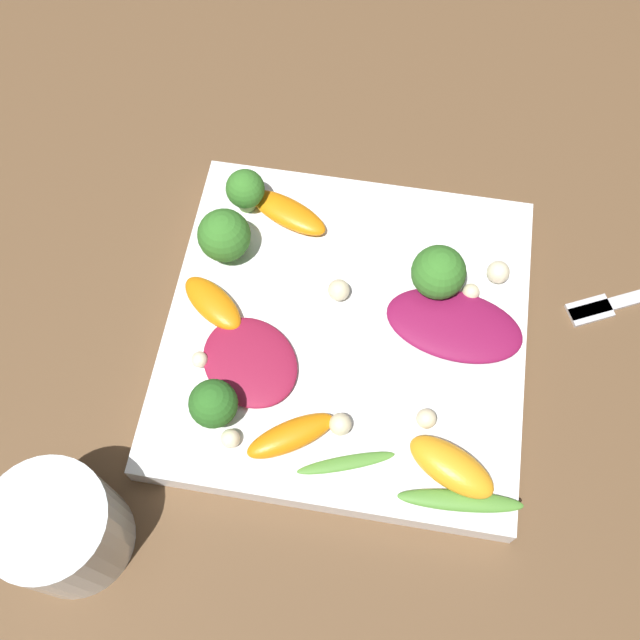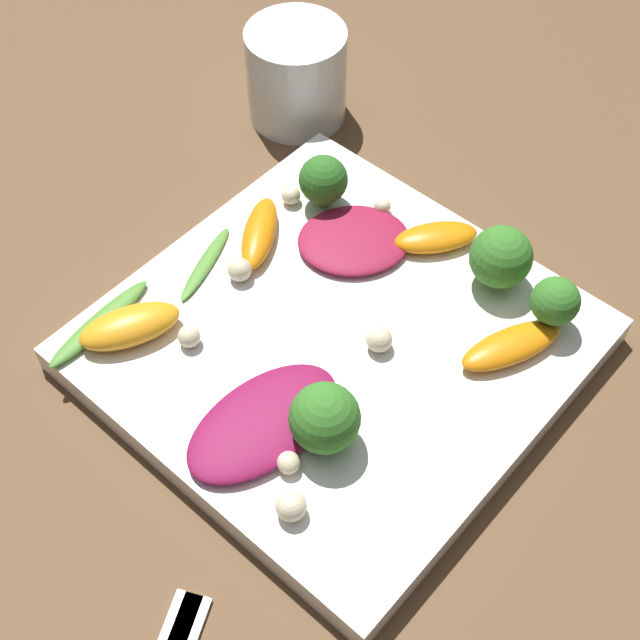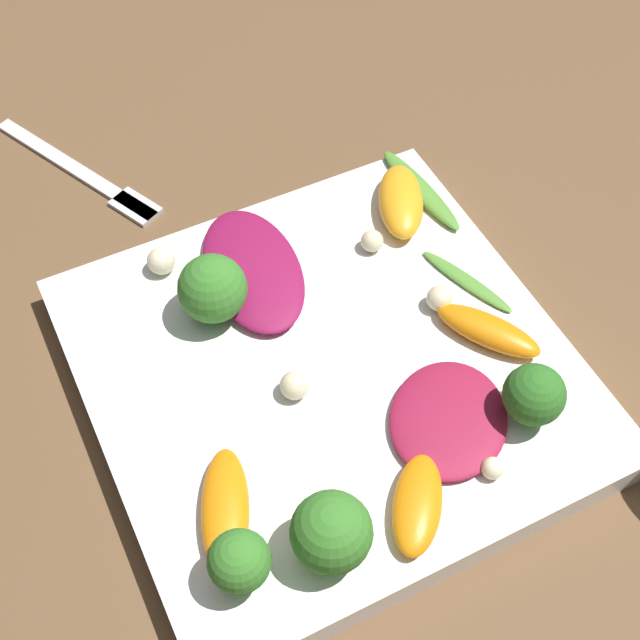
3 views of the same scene
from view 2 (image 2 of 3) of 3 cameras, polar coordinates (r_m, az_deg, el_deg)
name	(u,v)px [view 2 (image 2 of 3)]	position (r m, az deg, el deg)	size (l,w,h in m)	color
ground_plane	(337,354)	(0.61, 1.07, -2.19)	(2.40, 2.40, 0.00)	brown
plate	(337,344)	(0.60, 1.09, -1.57)	(0.28, 0.28, 0.02)	white
drinking_glass	(296,75)	(0.76, -1.52, 15.43)	(0.08, 0.08, 0.08)	white
radicchio_leaf_0	(263,422)	(0.55, -3.65, -6.54)	(0.07, 0.11, 0.01)	maroon
radicchio_leaf_1	(354,240)	(0.64, 2.17, 5.14)	(0.10, 0.11, 0.01)	maroon
orange_segment_0	(433,236)	(0.64, 7.24, 5.37)	(0.06, 0.06, 0.01)	orange
orange_segment_1	(511,346)	(0.59, 12.15, -1.62)	(0.05, 0.08, 0.01)	orange
orange_segment_2	(130,326)	(0.60, -12.08, -0.38)	(0.06, 0.07, 0.02)	orange
orange_segment_3	(259,233)	(0.64, -3.90, 5.59)	(0.06, 0.07, 0.02)	orange
broccoli_floret_0	(325,418)	(0.53, 0.30, -6.31)	(0.04, 0.04, 0.05)	#84AD5B
broccoli_floret_1	(501,258)	(0.61, 11.49, 3.93)	(0.04, 0.04, 0.05)	#7A9E51
broccoli_floret_2	(323,180)	(0.66, 0.21, 8.94)	(0.04, 0.04, 0.04)	#84AD5B
broccoli_floret_3	(555,303)	(0.60, 14.80, 1.08)	(0.03, 0.03, 0.04)	#84AD5B
arugula_sprig_0	(205,263)	(0.63, -7.34, 3.61)	(0.03, 0.07, 0.00)	#518E33
arugula_sprig_1	(100,323)	(0.61, -13.93, -0.19)	(0.02, 0.09, 0.01)	#518E33
macadamia_nut_0	(291,506)	(0.52, -1.87, -11.81)	(0.02, 0.02, 0.02)	beige
macadamia_nut_1	(382,206)	(0.66, 4.01, 7.28)	(0.01, 0.01, 0.01)	beige
macadamia_nut_2	(291,195)	(0.67, -1.87, 7.99)	(0.01, 0.01, 0.01)	beige
macadamia_nut_3	(289,463)	(0.53, -2.03, -9.12)	(0.01, 0.01, 0.01)	beige
macadamia_nut_4	(189,336)	(0.59, -8.38, -1.05)	(0.02, 0.02, 0.02)	beige
macadamia_nut_5	(240,270)	(0.62, -5.16, 3.22)	(0.02, 0.02, 0.02)	beige
macadamia_nut_6	(379,339)	(0.58, 3.81, -1.24)	(0.02, 0.02, 0.02)	beige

